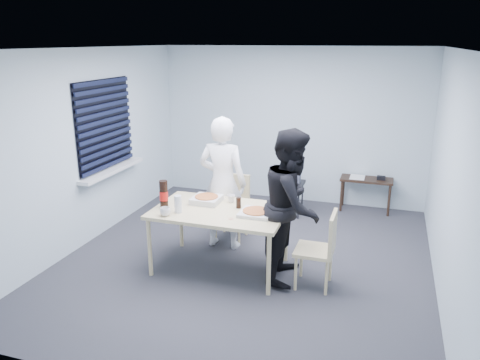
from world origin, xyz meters
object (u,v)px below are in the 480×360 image
(chair_far, at_px, (233,202))
(mug_b, at_px, (231,199))
(dining_table, at_px, (220,214))
(mug_a, at_px, (165,212))
(stool, at_px, (291,189))
(side_table, at_px, (366,183))
(backpack, at_px, (291,171))
(person_black, at_px, (292,205))
(chair_right, at_px, (322,245))
(person_white, at_px, (223,183))
(soda_bottle, at_px, (164,194))

(chair_far, xyz_separation_m, mug_b, (0.21, -0.68, 0.29))
(dining_table, relative_size, mug_a, 12.69)
(chair_far, xyz_separation_m, stool, (0.60, 1.08, -0.08))
(side_table, distance_m, backpack, 1.28)
(side_table, height_order, mug_b, mug_b)
(chair_far, relative_size, person_black, 0.50)
(chair_right, distance_m, mug_a, 1.81)
(chair_right, height_order, person_black, person_black)
(person_black, xyz_separation_m, backpack, (-0.42, 1.98, -0.15))
(person_white, xyz_separation_m, side_table, (1.74, 1.99, -0.42))
(chair_right, distance_m, mug_b, 1.29)
(person_white, xyz_separation_m, mug_b, (0.23, -0.33, -0.08))
(side_table, xyz_separation_m, backpack, (-1.12, -0.57, 0.27))
(person_white, height_order, backpack, person_white)
(chair_far, relative_size, mug_a, 7.24)
(side_table, relative_size, backpack, 2.13)
(person_white, relative_size, soda_bottle, 5.35)
(dining_table, height_order, mug_b, mug_b)
(chair_right, height_order, soda_bottle, soda_bottle)
(chair_right, height_order, mug_b, chair_right)
(person_white, bearing_deg, soda_bottle, 57.66)
(chair_right, height_order, stool, chair_right)
(person_black, bearing_deg, stool, 11.99)
(chair_right, distance_m, person_white, 1.64)
(soda_bottle, bearing_deg, backpack, 63.10)
(dining_table, bearing_deg, chair_far, 99.62)
(person_white, bearing_deg, dining_table, 106.95)
(dining_table, xyz_separation_m, soda_bottle, (-0.67, -0.12, 0.22))
(chair_right, relative_size, backpack, 2.30)
(backpack, bearing_deg, person_black, -88.19)
(backpack, height_order, soda_bottle, soda_bottle)
(dining_table, height_order, person_white, person_white)
(person_black, height_order, soda_bottle, person_black)
(backpack, bearing_deg, chair_far, -129.58)
(dining_table, xyz_separation_m, side_table, (1.55, 2.61, -0.23))
(stool, distance_m, mug_a, 2.64)
(person_white, xyz_separation_m, person_black, (1.05, -0.56, 0.00))
(side_table, bearing_deg, mug_b, -123.08)
(stool, bearing_deg, person_black, -78.01)
(dining_table, relative_size, backpack, 4.04)
(mug_a, xyz_separation_m, soda_bottle, (-0.14, 0.26, 0.11))
(backpack, bearing_deg, dining_table, -112.19)
(chair_far, xyz_separation_m, mug_a, (-0.36, -1.36, 0.30))
(side_table, distance_m, soda_bottle, 3.55)
(chair_far, distance_m, person_black, 1.42)
(backpack, distance_m, mug_a, 2.60)
(chair_right, bearing_deg, mug_a, -170.32)
(mug_a, distance_m, soda_bottle, 0.31)
(chair_right, xyz_separation_m, stool, (-0.81, 2.13, -0.08))
(person_white, bearing_deg, side_table, -131.30)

